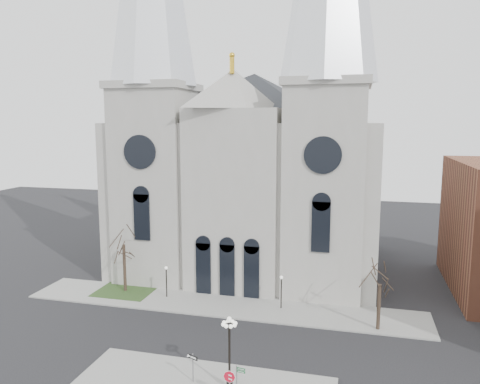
% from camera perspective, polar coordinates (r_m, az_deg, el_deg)
% --- Properties ---
extents(ground, '(160.00, 160.00, 0.00)m').
position_cam_1_polar(ground, '(38.62, -7.34, -19.52)').
color(ground, black).
rests_on(ground, ground).
extents(sidewalk_far, '(40.00, 6.00, 0.14)m').
position_cam_1_polar(sidewalk_far, '(48.01, -2.37, -13.56)').
color(sidewalk_far, gray).
rests_on(sidewalk_far, ground).
extents(grass_patch, '(6.00, 5.00, 0.18)m').
position_cam_1_polar(grass_patch, '(52.86, -13.79, -11.66)').
color(grass_patch, '#27401B').
rests_on(grass_patch, ground).
extents(cathedral, '(33.00, 26.66, 54.00)m').
position_cam_1_polar(cathedral, '(55.94, 1.04, 8.91)').
color(cathedral, '#9E9B93').
rests_on(cathedral, ground).
extents(tree_left, '(3.20, 3.20, 7.50)m').
position_cam_1_polar(tree_left, '(51.25, -14.01, -5.88)').
color(tree_left, black).
rests_on(tree_left, ground).
extents(tree_right, '(3.20, 3.20, 6.00)m').
position_cam_1_polar(tree_right, '(42.87, 16.69, -10.41)').
color(tree_right, black).
rests_on(tree_right, ground).
extents(ped_lamp_left, '(0.32, 0.32, 3.26)m').
position_cam_1_polar(ped_lamp_left, '(49.61, -8.97, -10.13)').
color(ped_lamp_left, black).
rests_on(ped_lamp_left, sidewalk_far).
extents(ped_lamp_right, '(0.32, 0.32, 3.26)m').
position_cam_1_polar(ped_lamp_right, '(46.40, 5.06, -11.39)').
color(ped_lamp_right, black).
rests_on(ped_lamp_right, sidewalk_far).
extents(stop_sign, '(0.78, 0.32, 2.29)m').
position_cam_1_polar(stop_sign, '(32.23, -1.27, -21.92)').
color(stop_sign, slate).
rests_on(stop_sign, sidewalk_near).
extents(globe_lamp, '(1.37, 1.37, 5.14)m').
position_cam_1_polar(globe_lamp, '(33.02, -1.30, -18.00)').
color(globe_lamp, black).
rests_on(globe_lamp, sidewalk_near).
extents(one_way_sign, '(0.85, 0.39, 2.07)m').
position_cam_1_polar(one_way_sign, '(34.77, -5.77, -19.98)').
color(one_way_sign, slate).
rests_on(one_way_sign, sidewalk_near).
extents(street_name_sign, '(0.66, 0.14, 2.08)m').
position_cam_1_polar(street_name_sign, '(33.23, -0.28, -21.72)').
color(street_name_sign, slate).
rests_on(street_name_sign, sidewalk_near).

